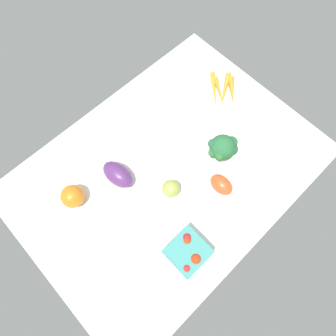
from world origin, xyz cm
name	(u,v)px	position (x,y,z in cm)	size (l,w,h in cm)	color
tablecloth	(168,171)	(0.00, 0.00, 1.00)	(104.00, 76.00, 2.00)	white
roma_tomato	(221,185)	(-8.59, 17.05, 4.91)	(8.58, 5.82, 5.82)	#D94D24
berry_basket	(188,252)	(15.19, 24.89, 5.11)	(11.40, 11.40, 6.84)	teal
heirloom_tomato_orange	(73,196)	(30.11, -13.88, 5.91)	(7.82, 7.82, 7.82)	orange
eggplant	(118,174)	(14.38, -9.65, 5.52)	(12.00, 7.05, 7.05)	#572D68
carrot_bunch	(224,91)	(-38.38, -8.73, 3.18)	(16.71, 17.23, 2.79)	orange
broccoli_head	(223,148)	(-17.35, 8.90, 8.74)	(10.76, 9.34, 11.41)	#98CC89
heirloom_tomato_green	(171,188)	(4.66, 6.35, 5.09)	(6.18, 6.18, 6.18)	#98A548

